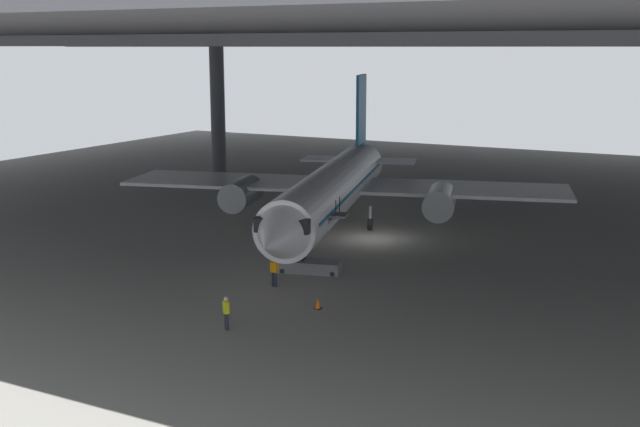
% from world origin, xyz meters
% --- Properties ---
extents(ground_plane, '(110.00, 110.00, 0.00)m').
position_xyz_m(ground_plane, '(0.00, 0.00, 0.00)').
color(ground_plane, gray).
extents(hangar_structure, '(121.00, 99.00, 15.22)m').
position_xyz_m(hangar_structure, '(-0.06, 13.74, 14.60)').
color(hangar_structure, '#4C4F54').
rests_on(hangar_structure, ground_plane).
extents(airplane_main, '(33.83, 34.34, 10.97)m').
position_xyz_m(airplane_main, '(-3.16, -0.10, 3.36)').
color(airplane_main, white).
rests_on(airplane_main, ground_plane).
extents(boarding_stairs, '(4.32, 2.41, 4.56)m').
position_xyz_m(boarding_stairs, '(-0.12, -9.30, 0.72)').
color(boarding_stairs, slate).
rests_on(boarding_stairs, ground_plane).
extents(crew_worker_near_nose, '(0.46, 0.39, 1.65)m').
position_xyz_m(crew_worker_near_nose, '(0.93, -19.91, 0.94)').
color(crew_worker_near_nose, '#232838').
rests_on(crew_worker_near_nose, ground_plane).
extents(crew_worker_by_stairs, '(0.55, 0.24, 1.67)m').
position_xyz_m(crew_worker_by_stairs, '(-0.56, -12.86, 0.95)').
color(crew_worker_by_stairs, '#232838').
rests_on(crew_worker_by_stairs, ground_plane).
extents(traffic_cone_orange, '(0.36, 0.36, 0.60)m').
position_xyz_m(traffic_cone_orange, '(3.40, -15.18, 0.29)').
color(traffic_cone_orange, black).
rests_on(traffic_cone_orange, ground_plane).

